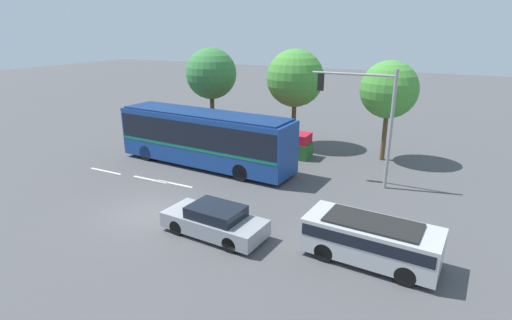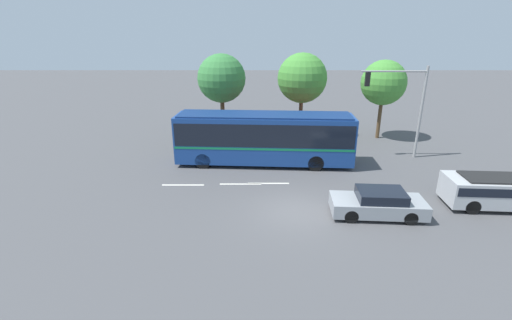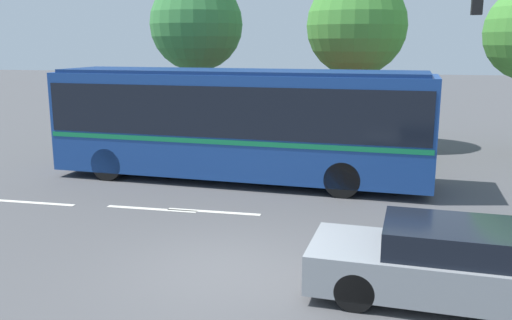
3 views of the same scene
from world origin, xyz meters
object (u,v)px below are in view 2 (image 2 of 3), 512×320
(street_tree_centre, at_px, (301,78))
(city_bus, at_px, (263,136))
(suv_left_lane, at_px, (494,189))
(traffic_light_pole, at_px, (405,99))
(street_tree_left, at_px, (220,79))
(street_tree_right, at_px, (382,83))
(sedan_foreground, at_px, (377,203))

(street_tree_centre, bearing_deg, city_bus, -115.55)
(suv_left_lane, relative_size, traffic_light_pole, 0.78)
(traffic_light_pole, bearing_deg, street_tree_centre, -40.49)
(suv_left_lane, height_order, street_tree_centre, street_tree_centre)
(city_bus, xyz_separation_m, suv_left_lane, (11.35, -6.22, -0.98))
(street_tree_left, distance_m, street_tree_right, 12.79)
(city_bus, height_order, suv_left_lane, city_bus)
(sedan_foreground, relative_size, street_tree_left, 0.66)
(sedan_foreground, height_order, street_tree_left, street_tree_left)
(city_bus, distance_m, traffic_light_pole, 9.78)
(city_bus, bearing_deg, traffic_light_pole, -168.80)
(street_tree_right, bearing_deg, sedan_foreground, -107.96)
(suv_left_lane, bearing_deg, street_tree_centre, -53.64)
(traffic_light_pole, xyz_separation_m, street_tree_left, (-12.67, 4.62, 0.80))
(city_bus, xyz_separation_m, street_tree_centre, (3.18, 6.64, 2.90))
(sedan_foreground, height_order, street_tree_centre, street_tree_centre)
(traffic_light_pole, relative_size, street_tree_left, 0.92)
(sedan_foreground, xyz_separation_m, street_tree_centre, (-2.08, 13.79, 4.19))
(suv_left_lane, distance_m, traffic_light_pole, 8.35)
(sedan_foreground, height_order, traffic_light_pole, traffic_light_pole)
(traffic_light_pole, distance_m, street_tree_left, 13.51)
(sedan_foreground, bearing_deg, street_tree_centre, -77.46)
(street_tree_centre, bearing_deg, suv_left_lane, -57.55)
(sedan_foreground, bearing_deg, street_tree_left, -53.05)
(traffic_light_pole, xyz_separation_m, street_tree_right, (0.11, 4.87, 0.44))
(sedan_foreground, relative_size, traffic_light_pole, 0.71)
(traffic_light_pole, bearing_deg, suv_left_lane, 104.19)
(city_bus, relative_size, street_tree_left, 1.71)
(street_tree_right, bearing_deg, street_tree_centre, 175.62)
(suv_left_lane, xyz_separation_m, traffic_light_pole, (-1.90, 7.50, 3.14))
(traffic_light_pole, bearing_deg, street_tree_left, -20.04)
(traffic_light_pole, bearing_deg, city_bus, 7.70)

